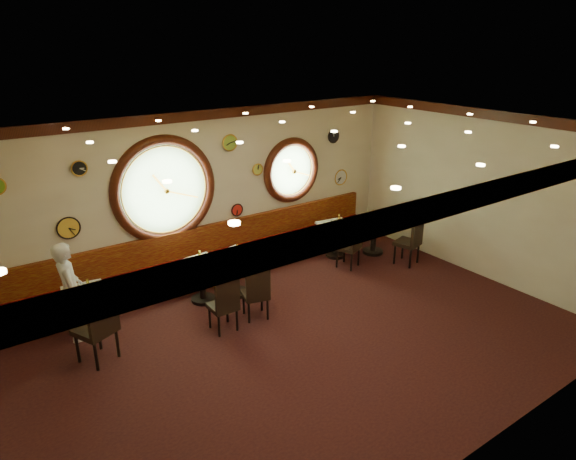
{
  "coord_description": "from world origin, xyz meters",
  "views": [
    {
      "loc": [
        -3.93,
        -5.48,
        4.41
      ],
      "look_at": [
        0.55,
        0.8,
        1.5
      ],
      "focal_mm": 32.0,
      "sensor_mm": 36.0,
      "label": 1
    }
  ],
  "objects_px": {
    "condiment_c_bottle": "(237,248)",
    "condiment_e_salt": "(369,218)",
    "condiment_a_bottle": "(88,283)",
    "condiment_d_bottle": "(339,218)",
    "chair_b": "(225,300)",
    "condiment_e_bottle": "(373,214)",
    "table_a": "(86,304)",
    "condiment_d_pepper": "(341,222)",
    "chair_d": "(353,241)",
    "table_c": "(236,270)",
    "table_d": "(336,236)",
    "table_b": "(202,277)",
    "chair_e": "(412,237)",
    "chair_c": "(257,289)",
    "condiment_a_salt": "(75,287)",
    "condiment_b_pepper": "(202,259)",
    "waiter": "(70,291)",
    "table_e": "(374,232)",
    "condiment_b_bottle": "(200,255)",
    "condiment_d_salt": "(331,223)",
    "condiment_a_pepper": "(83,287)",
    "chair_a": "(99,321)",
    "condiment_c_salt": "(228,254)",
    "condiment_c_pepper": "(239,253)",
    "condiment_e_pepper": "(375,217)",
    "condiment_b_salt": "(197,259)"
  },
  "relations": [
    {
      "from": "table_b",
      "to": "table_c",
      "type": "height_order",
      "value": "table_c"
    },
    {
      "from": "chair_d",
      "to": "condiment_b_bottle",
      "type": "bearing_deg",
      "value": 147.37
    },
    {
      "from": "chair_d",
      "to": "condiment_a_pepper",
      "type": "relative_size",
      "value": 6.92
    },
    {
      "from": "condiment_c_bottle",
      "to": "condiment_e_salt",
      "type": "xyz_separation_m",
      "value": [
        3.16,
        -0.13,
        -0.03
      ]
    },
    {
      "from": "condiment_e_salt",
      "to": "chair_d",
      "type": "bearing_deg",
      "value": -155.89
    },
    {
      "from": "table_d",
      "to": "condiment_d_pepper",
      "type": "height_order",
      "value": "condiment_d_pepper"
    },
    {
      "from": "condiment_d_pepper",
      "to": "condiment_d_bottle",
      "type": "xyz_separation_m",
      "value": [
        0.09,
        0.16,
        0.04
      ]
    },
    {
      "from": "chair_e",
      "to": "waiter",
      "type": "height_order",
      "value": "waiter"
    },
    {
      "from": "chair_b",
      "to": "chair_c",
      "type": "distance_m",
      "value": 0.61
    },
    {
      "from": "condiment_c_bottle",
      "to": "chair_b",
      "type": "bearing_deg",
      "value": -128.12
    },
    {
      "from": "condiment_a_bottle",
      "to": "condiment_d_bottle",
      "type": "distance_m",
      "value": 5.2
    },
    {
      "from": "table_c",
      "to": "table_d",
      "type": "xyz_separation_m",
      "value": [
        2.6,
        0.28,
        -0.03
      ]
    },
    {
      "from": "table_a",
      "to": "condiment_a_salt",
      "type": "distance_m",
      "value": 0.34
    },
    {
      "from": "table_a",
      "to": "condiment_d_pepper",
      "type": "relative_size",
      "value": 8.17
    },
    {
      "from": "condiment_b_pepper",
      "to": "condiment_e_bottle",
      "type": "xyz_separation_m",
      "value": [
        4.01,
        -0.08,
        0.05
      ]
    },
    {
      "from": "condiment_e_salt",
      "to": "condiment_c_bottle",
      "type": "bearing_deg",
      "value": 177.55
    },
    {
      "from": "chair_c",
      "to": "condiment_a_bottle",
      "type": "height_order",
      "value": "chair_c"
    },
    {
      "from": "condiment_c_salt",
      "to": "waiter",
      "type": "relative_size",
      "value": 0.06
    },
    {
      "from": "table_b",
      "to": "condiment_a_bottle",
      "type": "relative_size",
      "value": 5.48
    },
    {
      "from": "chair_a",
      "to": "chair_c",
      "type": "relative_size",
      "value": 1.21
    },
    {
      "from": "condiment_b_pepper",
      "to": "condiment_c_bottle",
      "type": "height_order",
      "value": "condiment_c_bottle"
    },
    {
      "from": "condiment_c_salt",
      "to": "condiment_e_bottle",
      "type": "height_order",
      "value": "condiment_e_bottle"
    },
    {
      "from": "table_a",
      "to": "chair_a",
      "type": "xyz_separation_m",
      "value": [
        -0.08,
        -1.05,
        0.24
      ]
    },
    {
      "from": "condiment_e_salt",
      "to": "condiment_c_pepper",
      "type": "bearing_deg",
      "value": -178.7
    },
    {
      "from": "condiment_d_pepper",
      "to": "condiment_a_salt",
      "type": "bearing_deg",
      "value": 177.41
    },
    {
      "from": "condiment_a_salt",
      "to": "waiter",
      "type": "relative_size",
      "value": 0.07
    },
    {
      "from": "condiment_d_salt",
      "to": "condiment_b_bottle",
      "type": "xyz_separation_m",
      "value": [
        -3.05,
        -0.04,
        0.05
      ]
    },
    {
      "from": "chair_e",
      "to": "condiment_e_pepper",
      "type": "bearing_deg",
      "value": 87.23
    },
    {
      "from": "table_a",
      "to": "chair_e",
      "type": "distance_m",
      "value": 6.26
    },
    {
      "from": "table_b",
      "to": "chair_e",
      "type": "height_order",
      "value": "chair_e"
    },
    {
      "from": "chair_b",
      "to": "condiment_b_bottle",
      "type": "height_order",
      "value": "chair_b"
    },
    {
      "from": "condiment_a_salt",
      "to": "condiment_e_bottle",
      "type": "relative_size",
      "value": 0.69
    },
    {
      "from": "condiment_a_salt",
      "to": "chair_e",
      "type": "bearing_deg",
      "value": -12.66
    },
    {
      "from": "condiment_d_pepper",
      "to": "condiment_c_bottle",
      "type": "height_order",
      "value": "condiment_c_bottle"
    },
    {
      "from": "table_e",
      "to": "condiment_b_bottle",
      "type": "distance_m",
      "value": 3.98
    },
    {
      "from": "chair_d",
      "to": "condiment_d_bottle",
      "type": "relative_size",
      "value": 3.65
    },
    {
      "from": "condiment_a_bottle",
      "to": "waiter",
      "type": "relative_size",
      "value": 0.09
    },
    {
      "from": "table_d",
      "to": "condiment_a_bottle",
      "type": "relative_size",
      "value": 5.34
    },
    {
      "from": "chair_d",
      "to": "chair_e",
      "type": "bearing_deg",
      "value": -49.96
    },
    {
      "from": "condiment_d_bottle",
      "to": "table_a",
      "type": "bearing_deg",
      "value": -179.95
    },
    {
      "from": "chair_e",
      "to": "condiment_e_pepper",
      "type": "distance_m",
      "value": 0.92
    },
    {
      "from": "condiment_b_salt",
      "to": "condiment_c_salt",
      "type": "distance_m",
      "value": 0.56
    },
    {
      "from": "chair_b",
      "to": "condiment_e_bottle",
      "type": "bearing_deg",
      "value": 14.61
    },
    {
      "from": "table_b",
      "to": "condiment_a_pepper",
      "type": "distance_m",
      "value": 1.96
    },
    {
      "from": "condiment_e_salt",
      "to": "table_d",
      "type": "bearing_deg",
      "value": 156.83
    },
    {
      "from": "chair_c",
      "to": "condiment_a_salt",
      "type": "xyz_separation_m",
      "value": [
        -2.47,
        1.42,
        0.19
      ]
    },
    {
      "from": "condiment_b_salt",
      "to": "waiter",
      "type": "distance_m",
      "value": 2.09
    },
    {
      "from": "condiment_c_bottle",
      "to": "waiter",
      "type": "height_order",
      "value": "waiter"
    },
    {
      "from": "condiment_a_pepper",
      "to": "condiment_a_bottle",
      "type": "bearing_deg",
      "value": 20.95
    },
    {
      "from": "condiment_a_bottle",
      "to": "table_c",
      "type": "bearing_deg",
      "value": -9.7
    }
  ]
}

